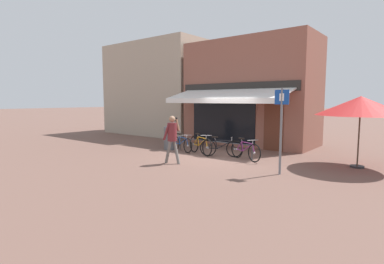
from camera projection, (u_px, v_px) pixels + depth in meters
ground_plane at (212, 157)px, 12.00m from camera, size 160.00×160.00×0.00m
shop_front at (250, 93)px, 15.55m from camera, size 6.57×4.76×5.30m
neighbour_building at (160, 90)px, 20.31m from camera, size 7.18×4.00×5.96m
bike_rack_rail at (213, 143)px, 12.49m from camera, size 3.72×0.04×0.57m
bicycle_blue at (181, 144)px, 13.21m from camera, size 1.60×0.63×0.79m
bicycle_orange at (200, 145)px, 12.54m from camera, size 1.68×0.76×0.87m
bicycle_black at (221, 148)px, 11.99m from camera, size 1.61×0.86×0.82m
bicycle_purple at (245, 150)px, 11.34m from camera, size 1.59×0.70×0.82m
pedestrian_adult at (172, 134)px, 10.62m from camera, size 0.60×0.53×1.72m
litter_bin at (170, 137)px, 13.75m from camera, size 0.56×0.56×1.14m
parking_sign at (281, 122)px, 8.99m from camera, size 0.44×0.07×2.63m
cafe_parasol at (361, 106)px, 9.88m from camera, size 2.82×2.82×2.39m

